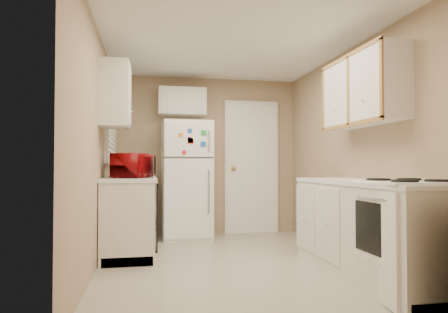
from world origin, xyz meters
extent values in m
plane|color=#BBB1A1|center=(0.00, 0.00, 0.00)|extent=(3.80, 3.80, 0.00)
plane|color=white|center=(0.00, 0.00, 2.40)|extent=(3.80, 3.80, 0.00)
plane|color=tan|center=(-1.40, 0.00, 1.20)|extent=(3.80, 3.80, 0.00)
plane|color=tan|center=(1.40, 0.00, 1.20)|extent=(3.80, 3.80, 0.00)
plane|color=tan|center=(0.00, 1.90, 1.20)|extent=(2.80, 2.80, 0.00)
plane|color=tan|center=(0.00, -1.90, 1.20)|extent=(2.80, 2.80, 0.00)
cube|color=silver|center=(-1.10, 0.90, 0.45)|extent=(0.60, 1.80, 0.90)
cube|color=black|center=(-0.81, 0.30, 0.49)|extent=(0.03, 0.58, 0.72)
cube|color=gray|center=(-1.10, 1.05, 0.86)|extent=(0.54, 0.74, 0.16)
imported|color=maroon|center=(-1.07, 0.45, 1.05)|extent=(0.56, 0.41, 0.33)
imported|color=white|center=(-1.15, 1.45, 1.00)|extent=(0.11, 0.11, 0.20)
cube|color=silver|center=(-1.36, 1.05, 1.60)|extent=(0.10, 0.98, 1.08)
cube|color=silver|center=(-1.25, 0.22, 1.80)|extent=(0.30, 0.45, 0.70)
cube|color=white|center=(-0.35, 1.59, 0.84)|extent=(0.71, 0.69, 1.68)
cube|color=silver|center=(-0.40, 1.75, 2.00)|extent=(0.70, 0.30, 0.40)
cube|color=white|center=(0.70, 1.86, 1.02)|extent=(0.86, 0.06, 2.08)
cube|color=silver|center=(1.10, -0.80, 0.45)|extent=(0.60, 2.00, 0.90)
cube|color=white|center=(1.10, -1.39, 0.43)|extent=(0.64, 0.76, 0.86)
cube|color=silver|center=(1.25, -0.50, 1.80)|extent=(0.30, 1.20, 0.70)
camera|label=1|loc=(-0.90, -4.20, 1.03)|focal=32.00mm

